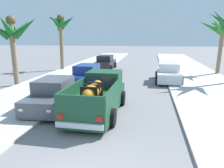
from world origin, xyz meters
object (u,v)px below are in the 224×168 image
car_right_mid (87,75)px  car_left_near (54,95)px  pickup_truck (98,96)px  palm_tree_left_fore (61,26)px  car_right_near (105,63)px  palm_tree_right_fore (221,29)px  car_left_mid (168,73)px  palm_tree_right_mid (12,31)px

car_right_mid → car_left_near: bearing=-90.9°
pickup_truck → palm_tree_left_fore: palm_tree_left_fore is taller
car_right_near → palm_tree_right_fore: 12.01m
car_left_near → car_left_mid: size_ratio=1.01×
palm_tree_left_fore → palm_tree_right_mid: 8.18m
car_right_near → car_left_mid: (6.45, -6.15, 0.00)m
car_left_near → palm_tree_right_fore: size_ratio=0.82×
car_right_mid → palm_tree_left_fore: palm_tree_left_fore is taller
car_left_near → car_right_mid: bearing=89.1°
pickup_truck → palm_tree_right_fore: (8.76, 12.27, 3.45)m
pickup_truck → car_right_mid: bearing=110.8°
palm_tree_right_fore → palm_tree_right_mid: bearing=-154.9°
car_right_near → palm_tree_right_mid: (-4.87, -9.51, 3.28)m
car_left_near → palm_tree_left_fore: palm_tree_left_fore is taller
car_right_mid → palm_tree_right_mid: 6.24m
pickup_truck → palm_tree_right_mid: size_ratio=1.03×
pickup_truck → palm_tree_right_mid: 9.34m
car_right_mid → car_left_mid: bearing=19.0°
palm_tree_right_mid → car_right_near: bearing=62.9°
pickup_truck → car_right_mid: (-2.26, 5.93, -0.10)m
car_right_mid → palm_tree_right_fore: 13.20m
car_left_near → car_right_mid: (0.09, 5.74, 0.00)m
car_left_near → car_right_near: 14.02m
car_right_near → palm_tree_left_fore: palm_tree_left_fore is taller
palm_tree_right_mid → car_right_mid: bearing=13.4°
car_left_near → palm_tree_right_fore: (11.11, 12.08, 3.56)m
car_left_near → car_right_near: size_ratio=1.01×
palm_tree_left_fore → palm_tree_right_fore: palm_tree_left_fore is taller
palm_tree_left_fore → palm_tree_right_fore: bearing=-2.1°
pickup_truck → palm_tree_left_fore: (-7.04, 12.84, 3.89)m
car_right_near → car_right_mid: 8.28m
car_right_near → car_left_mid: size_ratio=1.00×
palm_tree_left_fore → palm_tree_right_fore: (15.80, -0.57, -0.43)m
car_right_mid → palm_tree_right_mid: palm_tree_right_mid is taller
car_right_mid → palm_tree_left_fore: (-4.78, 6.91, 3.99)m
car_right_near → palm_tree_left_fore: size_ratio=0.73×
car_right_near → car_left_mid: bearing=-43.6°
car_left_near → car_left_mid: same height
car_right_near → pickup_truck: bearing=-79.8°
car_left_near → palm_tree_right_mid: palm_tree_right_mid is taller
palm_tree_right_mid → palm_tree_right_fore: bearing=25.1°
car_left_mid → palm_tree_right_fore: size_ratio=0.82×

